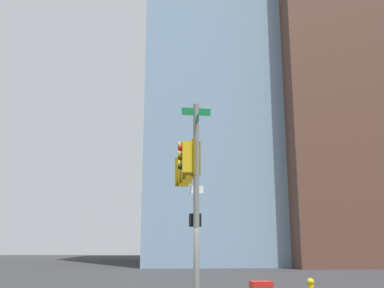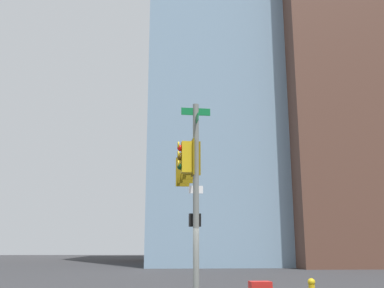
{
  "view_description": "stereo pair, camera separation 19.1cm",
  "coord_description": "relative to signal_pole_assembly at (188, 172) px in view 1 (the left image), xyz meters",
  "views": [
    {
      "loc": [
        13.36,
        -0.96,
        1.95
      ],
      "look_at": [
        -1.29,
        0.27,
        5.37
      ],
      "focal_mm": 41.41,
      "sensor_mm": 36.0,
      "label": 1
    },
    {
      "loc": [
        13.38,
        -0.77,
        1.95
      ],
      "look_at": [
        -1.29,
        0.27,
        5.37
      ],
      "focal_mm": 41.41,
      "sensor_mm": 36.0,
      "label": 2
    }
  ],
  "objects": [
    {
      "name": "building_brick_midblock",
      "position": [
        -50.25,
        4.64,
        15.4
      ],
      "size": [
        17.62,
        14.16,
        39.82
      ],
      "primitive_type": "cube",
      "color": "brown",
      "rests_on": "ground_plane"
    },
    {
      "name": "signal_pole_assembly",
      "position": [
        0.0,
        0.0,
        0.0
      ],
      "size": [
        4.9,
        1.07,
        6.49
      ],
      "rotation": [
        0.0,
        0.0,
        3.21
      ],
      "color": "slate",
      "rests_on": "ground_plane"
    },
    {
      "name": "building_brick_nearside",
      "position": [
        -34.12,
        22.06,
        16.36
      ],
      "size": [
        20.55,
        20.53,
        41.73
      ],
      "primitive_type": "cube",
      "color": "brown",
      "rests_on": "ground_plane"
    }
  ]
}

